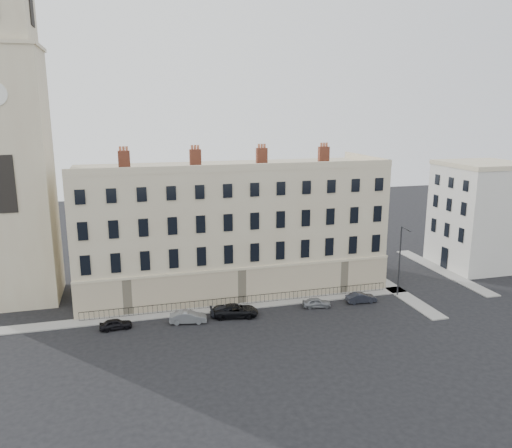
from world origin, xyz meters
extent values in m
plane|color=black|center=(0.00, 0.00, 0.00)|extent=(160.00, 160.00, 0.00)
cube|color=#C2B090|center=(-6.00, 12.00, 7.50)|extent=(36.00, 12.00, 15.00)
cube|color=#BDAD8D|center=(-6.00, 5.92, 2.00)|extent=(36.10, 0.18, 4.00)
cube|color=#BDAD8D|center=(12.08, 12.00, 2.00)|extent=(0.18, 12.10, 4.00)
cube|color=#C2B090|center=(-6.00, 6.15, 15.40)|extent=(36.00, 0.35, 0.80)
cube|color=#C2B090|center=(11.85, 12.00, 15.40)|extent=(0.35, 12.00, 0.80)
cube|color=brown|center=(-18.00, 12.00, 16.00)|extent=(1.30, 0.70, 2.00)
cube|color=brown|center=(-10.00, 12.00, 16.00)|extent=(1.30, 0.70, 2.00)
cube|color=brown|center=(-2.00, 12.00, 16.00)|extent=(1.30, 0.70, 2.00)
cube|color=brown|center=(6.00, 12.00, 16.00)|extent=(1.30, 0.70, 2.00)
cube|color=#C2B090|center=(-30.00, 14.00, 14.00)|extent=(8.00, 8.00, 28.00)
cube|color=silver|center=(29.00, 11.00, 7.00)|extent=(10.00, 10.00, 14.00)
cube|color=gray|center=(-10.00, 5.00, 0.06)|extent=(48.00, 2.00, 0.12)
cube|color=gray|center=(13.00, 8.00, 0.06)|extent=(2.00, 24.00, 0.12)
cube|color=gray|center=(23.00, 10.00, 0.06)|extent=(2.00, 20.00, 0.12)
cube|color=black|center=(-6.00, 5.40, 1.02)|extent=(35.00, 0.04, 0.04)
cube|color=black|center=(-6.00, 5.40, 0.12)|extent=(35.00, 0.04, 0.04)
imported|color=black|center=(-19.81, 2.62, 0.54)|extent=(3.26, 1.49, 1.08)
imported|color=slate|center=(-12.61, 2.25, 0.63)|extent=(3.96, 1.91, 1.25)
imported|color=black|center=(-8.29, 2.81, 0.56)|extent=(3.99, 1.92, 1.12)
imported|color=black|center=(-7.49, 2.53, 0.66)|extent=(5.09, 2.99, 1.33)
imported|color=gray|center=(1.75, 2.66, 0.54)|extent=(3.33, 1.77, 1.08)
imported|color=#21232C|center=(7.15, 2.61, 0.57)|extent=(3.53, 1.40, 1.14)
cylinder|color=#2D2E32|center=(12.29, 3.44, 4.21)|extent=(0.17, 0.17, 8.43)
cylinder|color=#2D2E32|center=(12.32, 2.71, 8.32)|extent=(0.15, 1.58, 0.11)
cube|color=#2D2E32|center=(12.34, 1.97, 8.27)|extent=(0.21, 0.53, 0.13)
camera|label=1|loc=(-18.39, -45.79, 21.50)|focal=35.00mm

